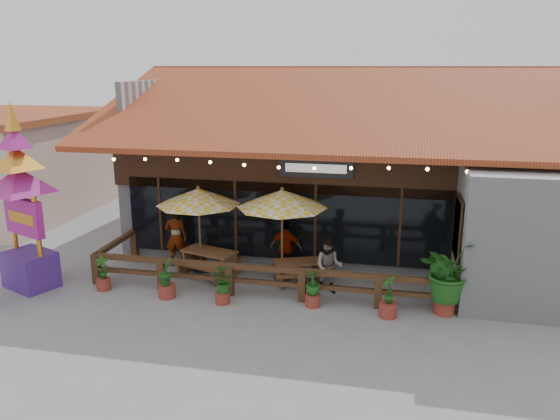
% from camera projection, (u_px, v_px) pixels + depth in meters
% --- Properties ---
extents(ground, '(100.00, 100.00, 0.00)m').
position_uv_depth(ground, '(323.00, 295.00, 14.97)').
color(ground, gray).
rests_on(ground, ground).
extents(restaurant_building, '(15.50, 14.73, 6.09)m').
position_uv_depth(restaurant_building, '(354.00, 172.00, 20.61)').
color(restaurant_building, '#BABBC0').
rests_on(restaurant_building, ground).
extents(patio_railing, '(10.00, 2.60, 0.92)m').
position_uv_depth(patio_railing, '(241.00, 272.00, 15.01)').
color(patio_railing, '#4B2E1A').
rests_on(patio_railing, ground).
extents(umbrella_left, '(3.22, 3.22, 2.68)m').
position_uv_depth(umbrella_left, '(198.00, 197.00, 16.12)').
color(umbrella_left, brown).
rests_on(umbrella_left, ground).
extents(umbrella_right, '(2.94, 2.94, 2.78)m').
position_uv_depth(umbrella_right, '(282.00, 199.00, 15.49)').
color(umbrella_right, brown).
rests_on(umbrella_right, ground).
extents(picnic_table_left, '(1.96, 1.82, 0.78)m').
position_uv_depth(picnic_table_left, '(209.00, 259.00, 16.28)').
color(picnic_table_left, brown).
rests_on(picnic_table_left, ground).
extents(picnic_table_right, '(1.69, 1.58, 0.66)m').
position_uv_depth(picnic_table_right, '(298.00, 268.00, 15.77)').
color(picnic_table_right, brown).
rests_on(picnic_table_right, ground).
extents(thai_sign_tower, '(2.71, 2.71, 5.59)m').
position_uv_depth(thai_sign_tower, '(20.00, 185.00, 14.81)').
color(thai_sign_tower, '#492383').
rests_on(thai_sign_tower, ground).
extents(tropical_plant, '(1.72, 1.81, 1.95)m').
position_uv_depth(tropical_plant, '(447.00, 272.00, 13.59)').
color(tropical_plant, maroon).
rests_on(tropical_plant, ground).
extents(diner_a, '(0.75, 0.55, 1.88)m').
position_uv_depth(diner_a, '(176.00, 237.00, 16.96)').
color(diner_a, '#3C2213').
rests_on(diner_a, ground).
extents(diner_b, '(0.80, 0.64, 1.57)m').
position_uv_depth(diner_b, '(329.00, 266.00, 14.94)').
color(diner_b, '#3C2213').
rests_on(diner_b, ground).
extents(diner_c, '(1.02, 0.51, 1.68)m').
position_uv_depth(diner_c, '(286.00, 248.00, 16.26)').
color(diner_c, '#3C2213').
rests_on(diner_c, ground).
extents(planter_a, '(0.42, 0.40, 0.98)m').
position_uv_depth(planter_a, '(103.00, 276.00, 15.25)').
color(planter_a, maroon).
rests_on(planter_a, ground).
extents(planter_b, '(0.46, 0.46, 1.12)m').
position_uv_depth(planter_b, '(166.00, 280.00, 14.71)').
color(planter_b, maroon).
rests_on(planter_b, ground).
extents(planter_c, '(0.65, 0.59, 0.94)m').
position_uv_depth(planter_c, '(222.00, 285.00, 14.33)').
color(planter_c, maroon).
rests_on(planter_c, ground).
extents(planter_d, '(0.47, 0.47, 0.99)m').
position_uv_depth(planter_d, '(313.00, 289.00, 14.18)').
color(planter_d, maroon).
rests_on(planter_d, ground).
extents(planter_e, '(0.45, 0.46, 1.11)m').
position_uv_depth(planter_e, '(388.00, 299.00, 13.58)').
color(planter_e, maroon).
rests_on(planter_e, ground).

